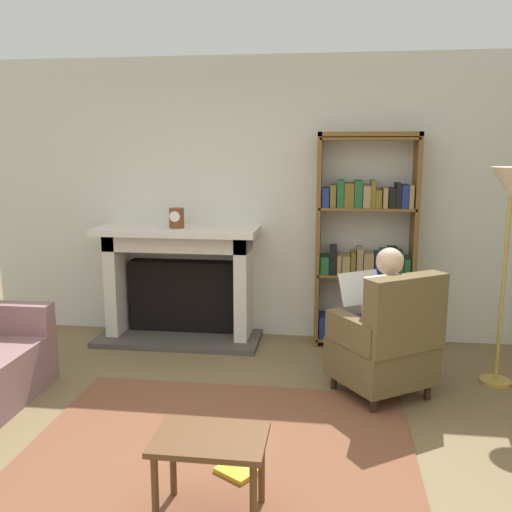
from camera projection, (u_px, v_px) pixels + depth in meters
name	position (u px, v px, depth m)	size (l,w,h in m)	color
ground	(211.00, 471.00, 3.29)	(14.00, 14.00, 0.00)	brown
back_wall	(264.00, 200.00, 5.52)	(5.60, 0.10, 2.70)	silver
area_rug	(221.00, 444.00, 3.58)	(2.40, 1.80, 0.01)	brown
fireplace	(180.00, 280.00, 5.53)	(1.58, 0.64, 1.11)	#4C4742
mantel_clock	(177.00, 218.00, 5.31)	(0.14, 0.14, 0.19)	brown
bookshelf	(366.00, 248.00, 5.26)	(0.91, 0.32, 1.99)	brown
armchair_reading	(388.00, 343.00, 4.20)	(0.88, 0.88, 0.97)	#331E14
seated_reader	(378.00, 314.00, 4.27)	(0.56, 0.59, 1.14)	silver
side_table	(210.00, 450.00, 2.81)	(0.56, 0.39, 0.45)	brown
scattered_books	(234.00, 450.00, 3.47)	(0.40, 0.61, 0.03)	gold
floor_lamp	(510.00, 202.00, 4.25)	(0.32, 0.32, 1.71)	#B7933F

